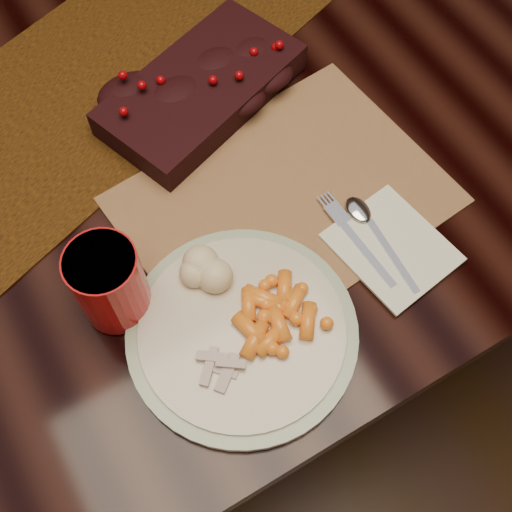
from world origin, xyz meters
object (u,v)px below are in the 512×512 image
dining_table (184,258)px  centerpiece (201,86)px  mashed_potatoes (208,269)px  turkey_shreds (218,366)px  napkin (392,247)px  placemat_main (284,200)px  red_cup (109,283)px  dinner_plate (242,331)px  baby_carrots (271,321)px

dining_table → centerpiece: size_ratio=5.75×
mashed_potatoes → turkey_shreds: size_ratio=1.22×
turkey_shreds → napkin: bearing=6.7°
turkey_shreds → dining_table: bearing=75.8°
mashed_potatoes → turkey_shreds: 0.12m
mashed_potatoes → turkey_shreds: mashed_potatoes is taller
dining_table → placemat_main: size_ratio=4.11×
centerpiece → red_cup: 0.36m
dinner_plate → placemat_main: bearing=44.0°
centerpiece → turkey_shreds: centerpiece is taller
turkey_shreds → mashed_potatoes: bearing=67.2°
dining_table → dinner_plate: bearing=-97.2°
dinner_plate → mashed_potatoes: (-0.00, 0.09, 0.03)m
centerpiece → dinner_plate: centerpiece is taller
placemat_main → baby_carrots: 0.20m
baby_carrots → turkey_shreds: size_ratio=1.49×
placemat_main → mashed_potatoes: (-0.15, -0.06, 0.04)m
dining_table → dinner_plate: dinner_plate is taller
mashed_potatoes → napkin: mashed_potatoes is taller
mashed_potatoes → dining_table: bearing=80.1°
centerpiece → red_cup: (-0.26, -0.25, 0.03)m
dining_table → mashed_potatoes: 0.48m
napkin → mashed_potatoes: bearing=152.8°
mashed_potatoes → napkin: bearing=-18.7°
napkin → turkey_shreds: bearing=178.3°
placemat_main → turkey_shreds: (-0.20, -0.18, 0.02)m
dining_table → mashed_potatoes: mashed_potatoes is taller
mashed_potatoes → red_cup: bearing=164.6°
centerpiece → napkin: 0.37m
placemat_main → mashed_potatoes: size_ratio=5.49×
dining_table → baby_carrots: 0.53m
centerpiece → placemat_main: bearing=-86.2°
napkin → dining_table: bearing=112.8°
mashed_potatoes → napkin: 0.25m
mashed_potatoes → red_cup: red_cup is taller
baby_carrots → dining_table: bearing=89.0°
placemat_main → baby_carrots: baby_carrots is taller
baby_carrots → red_cup: (-0.15, 0.13, 0.04)m
dinner_plate → red_cup: (-0.12, 0.12, 0.05)m
placemat_main → baby_carrots: size_ratio=4.50×
mashed_potatoes → red_cup: 0.12m
napkin → red_cup: (-0.36, 0.11, 0.06)m
dining_table → placemat_main: placemat_main is taller
dinner_plate → napkin: (0.24, 0.01, -0.01)m
turkey_shreds → centerpiece: bearing=64.7°
placemat_main → napkin: (0.09, -0.14, 0.00)m
placemat_main → dinner_plate: 0.21m
baby_carrots → napkin: (0.20, 0.02, -0.02)m
placemat_main → mashed_potatoes: 0.17m
placemat_main → red_cup: size_ratio=3.59×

